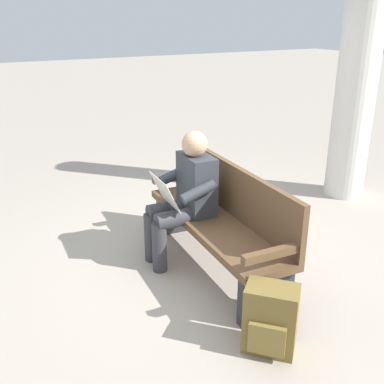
# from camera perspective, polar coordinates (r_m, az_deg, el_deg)

# --- Properties ---
(ground_plane) EXTENTS (40.00, 40.00, 0.00)m
(ground_plane) POSITION_cam_1_polar(r_m,az_deg,el_deg) (4.08, 2.77, -9.41)
(ground_plane) COLOR #A89E8E
(bench_near) EXTENTS (1.83, 0.60, 0.90)m
(bench_near) POSITION_cam_1_polar(r_m,az_deg,el_deg) (3.89, 3.82, -3.36)
(bench_near) COLOR brown
(bench_near) RESTS_ON ground
(person_seated) EXTENTS (0.59, 0.59, 1.18)m
(person_seated) POSITION_cam_1_polar(r_m,az_deg,el_deg) (3.94, -0.90, -0.31)
(person_seated) COLOR #33383D
(person_seated) RESTS_ON ground
(backpack) EXTENTS (0.40, 0.39, 0.47)m
(backpack) POSITION_cam_1_polar(r_m,az_deg,el_deg) (3.12, 9.81, -15.50)
(backpack) COLOR brown
(backpack) RESTS_ON ground
(support_pillar) EXTENTS (0.46, 0.46, 3.24)m
(support_pillar) POSITION_cam_1_polar(r_m,az_deg,el_deg) (5.61, 20.32, 15.40)
(support_pillar) COLOR silver
(support_pillar) RESTS_ON ground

